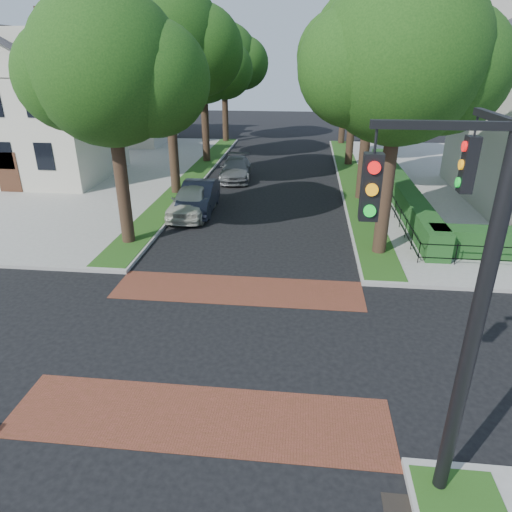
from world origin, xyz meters
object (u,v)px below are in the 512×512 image
at_px(parked_car_middle, 199,197).
at_px(parked_car_rear, 236,169).
at_px(parked_car_front, 192,200).
at_px(traffic_signal, 469,270).

distance_m(parked_car_middle, parked_car_rear, 7.18).
xyz_separation_m(parked_car_front, parked_car_middle, (0.19, 0.67, -0.02)).
height_order(traffic_signal, parked_car_rear, traffic_signal).
bearing_deg(parked_car_rear, parked_car_front, -103.05).
xyz_separation_m(traffic_signal, parked_car_front, (-8.49, 15.75, -3.90)).
xyz_separation_m(traffic_signal, parked_car_middle, (-8.30, 16.41, -3.92)).
height_order(traffic_signal, parked_car_middle, traffic_signal).
relative_size(traffic_signal, parked_car_middle, 1.67).
relative_size(traffic_signal, parked_car_rear, 1.64).
distance_m(parked_car_front, parked_car_middle, 0.69).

